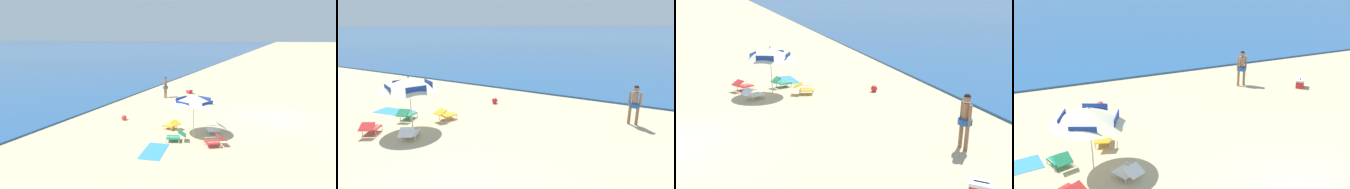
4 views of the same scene
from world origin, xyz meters
TOP-DOWN VIEW (x-y plane):
  - beach_umbrella_striped_main at (-5.06, 3.52)m, footprint 2.31×2.29m
  - lounge_chair_under_umbrella at (-4.22, 2.62)m, footprint 0.90×1.03m
  - lounge_chair_beside_umbrella at (-5.90, 2.25)m, footprint 0.91×1.03m
  - lounge_chair_facing_sea at (-5.99, 4.04)m, footprint 0.78×1.01m
  - lounge_chair_spare_folded at (-4.51, 4.85)m, footprint 0.74×0.98m
  - person_standing_near_shore at (2.63, 8.23)m, footprint 0.49×0.41m
  - beach_ball at (-3.95, 8.03)m, footprint 0.30×0.30m
  - beach_towel at (-7.39, 4.49)m, footprint 1.92×1.18m

SIDE VIEW (x-z plane):
  - beach_towel at x=-7.39m, z-range 0.00..0.01m
  - beach_ball at x=-3.95m, z-range 0.00..0.30m
  - lounge_chair_facing_sea at x=-5.99m, z-range 0.01..0.53m
  - lounge_chair_under_umbrella at x=-4.22m, z-range 0.01..0.53m
  - lounge_chair_beside_umbrella at x=-5.90m, z-range 0.01..0.53m
  - lounge_chair_spare_folded at x=-4.51m, z-range 0.02..0.53m
  - person_standing_near_shore at x=2.63m, z-range 0.13..1.79m
  - beach_umbrella_striped_main at x=-5.06m, z-range 0.74..2.88m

